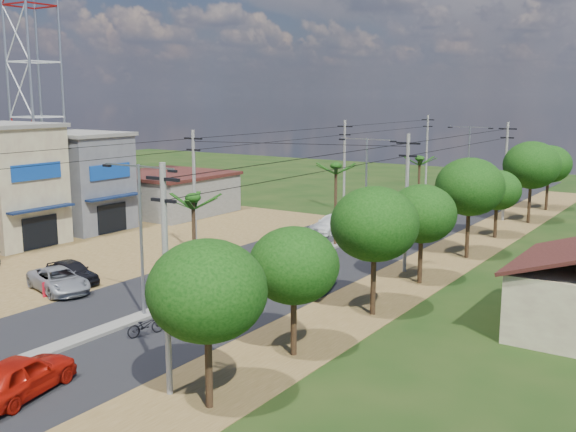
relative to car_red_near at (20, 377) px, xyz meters
name	(u,v)px	position (x,y,z in m)	size (l,w,h in m)	color
ground	(144,317)	(-2.91, 9.31, -0.82)	(160.00, 160.00, 0.00)	black
road	(300,259)	(-2.91, 24.31, -0.80)	(12.00, 110.00, 0.04)	black
median	(322,250)	(-2.91, 27.31, -0.73)	(1.00, 90.00, 0.18)	#605E56
dirt_lot_west	(78,251)	(-17.91, 17.31, -0.80)	(18.00, 46.00, 0.04)	brown
dirt_shoulder_east	(412,277)	(5.59, 24.31, -0.81)	(5.00, 90.00, 0.03)	brown
shophouse_cream	(5,184)	(-24.89, 16.31, 3.84)	(9.00, 6.40, 9.30)	gray
shophouse_grey	(78,181)	(-24.88, 23.31, 3.34)	(9.00, 6.40, 8.30)	#4D4F54
low_shed	(169,193)	(-23.91, 33.31, 1.15)	(10.40, 10.40, 3.95)	#605E56
telecom_tower	(30,4)	(-29.91, 23.31, 18.30)	(3.80, 3.80, 43.00)	gray
tree_east_a	(207,291)	(6.59, 3.31, 3.67)	(4.40, 4.40, 6.37)	black
tree_east_b	(294,265)	(6.39, 9.31, 3.29)	(4.00, 4.00, 5.83)	black
tree_east_c	(375,224)	(6.79, 16.31, 4.04)	(4.60, 4.60, 6.83)	black
tree_east_d	(422,214)	(6.49, 23.31, 3.52)	(4.20, 4.20, 6.13)	black
tree_east_e	(470,187)	(6.69, 31.31, 4.27)	(4.80, 4.80, 7.14)	black
tree_east_f	(497,190)	(6.29, 39.31, 3.07)	(3.80, 3.80, 5.52)	black
tree_east_g	(532,165)	(6.89, 47.31, 4.42)	(5.00, 5.00, 7.38)	black
tree_east_h	(549,164)	(6.59, 55.31, 3.82)	(4.40, 4.40, 6.52)	black
palm_median_near	(193,202)	(-2.91, 13.31, 4.72)	(2.00, 2.00, 6.15)	black
palm_median_mid	(336,170)	(-2.91, 29.31, 5.08)	(2.00, 2.00, 6.55)	black
palm_median_far	(420,161)	(-2.91, 45.31, 4.44)	(2.00, 2.00, 5.85)	black
streetlight_near	(141,227)	(-2.91, 9.31, 3.97)	(5.10, 0.18, 8.00)	gray
streetlight_mid	(366,178)	(-2.91, 34.31, 3.97)	(5.10, 0.18, 8.00)	gray
streetlight_far	(469,155)	(-2.91, 59.31, 3.97)	(5.10, 0.18, 8.00)	gray
utility_pole_w_b	(194,190)	(-9.91, 21.31, 3.94)	(1.60, 0.24, 9.00)	#605E56
utility_pole_w_c	(344,164)	(-9.91, 43.31, 3.94)	(1.60, 0.24, 9.00)	#605E56
utility_pole_w_d	(427,150)	(-9.91, 64.31, 3.94)	(1.60, 0.24, 9.00)	#605E56
utility_pole_e_a	(166,275)	(4.59, 3.31, 3.94)	(1.60, 0.24, 9.00)	#605E56
utility_pole_e_b	(406,200)	(4.59, 25.31, 3.94)	(1.60, 0.24, 9.00)	#605E56
utility_pole_e_c	(505,169)	(4.59, 47.31, 3.94)	(1.60, 0.24, 9.00)	#605E56
car_red_near	(20,377)	(0.00, 0.00, 0.00)	(1.94, 4.81, 1.64)	#A01208
car_silver_mid	(314,281)	(2.09, 18.09, -0.12)	(1.48, 4.25, 1.40)	#94979C
car_white_far	(332,224)	(-5.66, 33.60, -0.09)	(2.04, 5.02, 1.46)	silver
car_parked_silver	(59,281)	(-10.41, 9.81, -0.13)	(2.29, 4.96, 1.38)	#94979C
car_parked_dark	(72,272)	(-11.26, 11.47, -0.11)	(1.67, 4.14, 1.41)	black
moto_rider_east	(146,326)	(-0.83, 7.38, -0.32)	(0.67, 1.92, 1.01)	black
moto_rider_west_a	(293,234)	(-7.06, 29.87, -0.40)	(0.56, 1.62, 0.85)	black
moto_rider_west_b	(407,210)	(-4.11, 45.52, -0.37)	(0.42, 1.48, 0.89)	black
roadside_sign	(51,288)	(-10.17, 9.07, -0.36)	(0.11, 1.11, 0.92)	#AA0F1E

